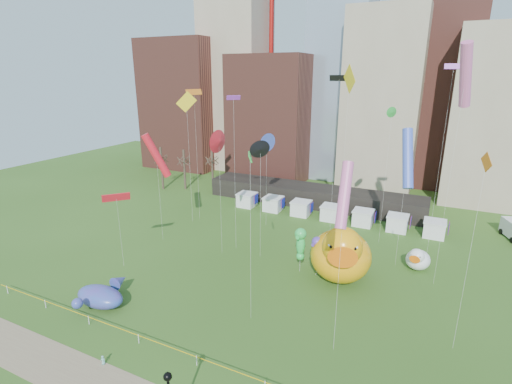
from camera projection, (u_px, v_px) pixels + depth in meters
The scene contains 29 objects.
ground at pixel (197, 365), 30.77m from camera, with size 160.00×160.00×0.00m, color #2E4F18.
skyline at pixel (377, 78), 75.96m from camera, with size 101.00×23.00×68.00m.
pavilion at pixel (313, 196), 68.05m from camera, with size 38.00×6.00×3.20m, color black.
vendor_tents at pixel (331, 213), 60.95m from camera, with size 33.24×2.80×2.40m.
bare_trees at pixel (185, 169), 77.01m from camera, with size 8.44×6.44×8.50m.
caution_tape at pixel (196, 358), 30.57m from camera, with size 50.00×0.06×0.90m.
big_duck at pixel (341, 254), 42.49m from camera, with size 8.57×10.05×7.14m.
small_duck at pixel (418, 259), 45.46m from camera, with size 3.25×4.01×2.91m.
seahorse_green at pixel (301, 242), 44.18m from camera, with size 1.34×1.69×5.51m.
seahorse_purple at pixel (317, 249), 43.46m from camera, with size 1.43×1.66×4.83m.
whale_inflatable at pixel (101, 295), 38.51m from camera, with size 5.39×6.86×2.35m.
toddler at pixel (103, 360), 30.73m from camera, with size 0.28×0.20×0.80m, color silver.
kite_0 at pixel (116, 198), 44.04m from camera, with size 2.37×2.60×9.22m.
kite_1 at pixel (344, 195), 28.49m from camera, with size 1.13×2.97×16.18m.
kite_2 at pixel (339, 81), 46.31m from camera, with size 2.34×0.57×22.15m.
kite_3 at pixel (392, 113), 47.86m from camera, with size 0.78×1.24×18.36m.
kite_4 at pixel (349, 82), 44.40m from camera, with size 2.02×2.69×23.39m.
kite_5 at pixel (408, 159), 42.79m from camera, with size 2.36×4.04×16.57m.
kite_6 at pixel (484, 174), 28.17m from camera, with size 0.68×1.35×16.93m.
kite_7 at pixel (234, 101), 45.96m from camera, with size 1.39×1.41×19.83m.
kite_8 at pixel (156, 156), 50.65m from camera, with size 3.53×2.86×14.99m.
kite_9 at pixel (466, 75), 36.07m from camera, with size 1.89×3.76×25.23m.
kite_10 at pixel (261, 149), 45.08m from camera, with size 1.10×1.96×14.84m.
kite_11 at pixel (250, 159), 32.14m from camera, with size 1.19×1.89×15.98m.
kite_12 at pixel (187, 104), 55.40m from camera, with size 2.50×1.72×19.90m.
kite_13 at pixel (267, 143), 55.52m from camera, with size 0.76×2.68×14.09m.
kite_14 at pixel (194, 93), 56.28m from camera, with size 1.24×2.71×20.12m.
kite_15 at pixel (453, 72), 38.94m from camera, with size 1.81×0.58×23.28m.
kite_16 at pixel (219, 142), 45.89m from camera, with size 0.56×2.75×15.91m.
Camera 1 is at (15.31, -20.68, 22.35)m, focal length 27.00 mm.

